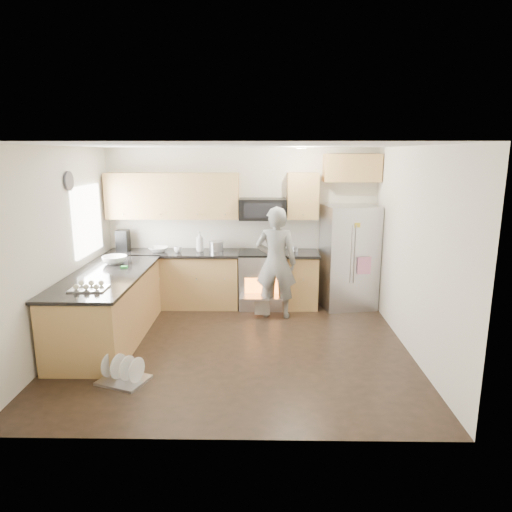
{
  "coord_description": "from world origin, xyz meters",
  "views": [
    {
      "loc": [
        0.36,
        -5.62,
        2.51
      ],
      "look_at": [
        0.26,
        0.5,
        1.13
      ],
      "focal_mm": 32.0,
      "sensor_mm": 36.0,
      "label": 1
    }
  ],
  "objects_px": {
    "stove_range": "(262,267)",
    "refrigerator": "(349,257)",
    "person": "(276,263)",
    "dish_rack": "(123,374)"
  },
  "relations": [
    {
      "from": "refrigerator",
      "to": "dish_rack",
      "type": "bearing_deg",
      "value": -148.39
    },
    {
      "from": "person",
      "to": "refrigerator",
      "type": "bearing_deg",
      "value": -148.44
    },
    {
      "from": "refrigerator",
      "to": "dish_rack",
      "type": "height_order",
      "value": "refrigerator"
    },
    {
      "from": "refrigerator",
      "to": "person",
      "type": "bearing_deg",
      "value": -167.54
    },
    {
      "from": "stove_range",
      "to": "refrigerator",
      "type": "relative_size",
      "value": 1.06
    },
    {
      "from": "stove_range",
      "to": "refrigerator",
      "type": "distance_m",
      "value": 1.43
    },
    {
      "from": "stove_range",
      "to": "person",
      "type": "bearing_deg",
      "value": -67.27
    },
    {
      "from": "stove_range",
      "to": "person",
      "type": "height_order",
      "value": "stove_range"
    },
    {
      "from": "stove_range",
      "to": "dish_rack",
      "type": "relative_size",
      "value": 2.9
    },
    {
      "from": "stove_range",
      "to": "refrigerator",
      "type": "height_order",
      "value": "stove_range"
    }
  ]
}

